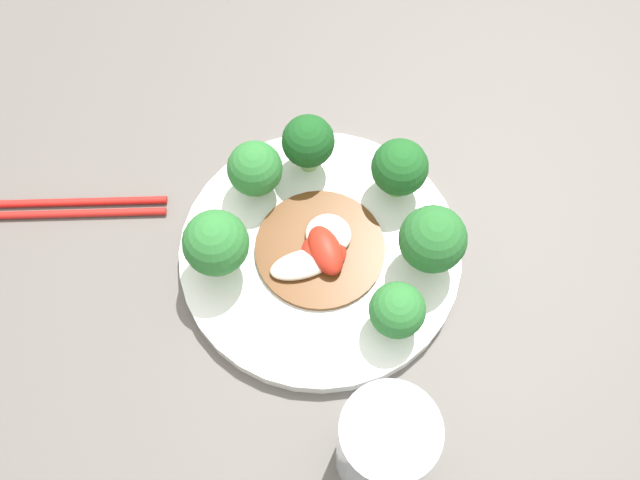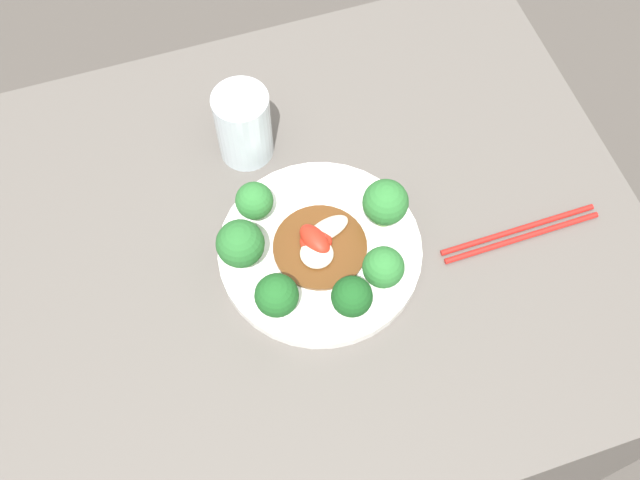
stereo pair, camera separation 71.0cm
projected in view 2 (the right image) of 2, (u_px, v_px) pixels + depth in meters
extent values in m
plane|color=#4C4742|center=(299.00, 405.00, 1.57)|extent=(8.00, 8.00, 0.00)
cube|color=#5B5651|center=(294.00, 346.00, 1.25)|extent=(0.89, 0.69, 0.74)
cylinder|color=white|center=(320.00, 251.00, 0.91)|extent=(0.25, 0.25, 0.02)
cylinder|color=#89B76B|center=(351.00, 307.00, 0.85)|extent=(0.02, 0.02, 0.02)
sphere|color=#19511E|center=(352.00, 297.00, 0.83)|extent=(0.05, 0.05, 0.05)
cylinder|color=#7AAD5B|center=(383.00, 216.00, 0.91)|extent=(0.02, 0.02, 0.02)
sphere|color=#2D7533|center=(385.00, 202.00, 0.88)|extent=(0.06, 0.06, 0.06)
cylinder|color=#7AAD5B|center=(256.00, 211.00, 0.92)|extent=(0.02, 0.02, 0.01)
sphere|color=#2D7533|center=(254.00, 201.00, 0.89)|extent=(0.05, 0.05, 0.05)
cylinder|color=#89B76B|center=(278.00, 305.00, 0.86)|extent=(0.02, 0.02, 0.02)
sphere|color=#1E5B23|center=(277.00, 295.00, 0.83)|extent=(0.05, 0.05, 0.05)
cylinder|color=#70A356|center=(243.00, 256.00, 0.88)|extent=(0.02, 0.02, 0.02)
sphere|color=#286B2D|center=(240.00, 244.00, 0.85)|extent=(0.06, 0.06, 0.06)
cylinder|color=#70A356|center=(382.00, 277.00, 0.87)|extent=(0.02, 0.02, 0.02)
sphere|color=#2D7533|center=(383.00, 267.00, 0.85)|extent=(0.05, 0.05, 0.05)
cylinder|color=#5B3314|center=(320.00, 247.00, 0.90)|extent=(0.11, 0.11, 0.00)
ellipsoid|color=silver|center=(317.00, 254.00, 0.89)|extent=(0.06, 0.06, 0.01)
ellipsoid|color=beige|center=(327.00, 229.00, 0.90)|extent=(0.06, 0.04, 0.01)
ellipsoid|color=red|center=(316.00, 241.00, 0.89)|extent=(0.05, 0.05, 0.01)
ellipsoid|color=red|center=(315.00, 240.00, 0.89)|extent=(0.04, 0.05, 0.02)
cylinder|color=silver|center=(243.00, 125.00, 0.94)|extent=(0.07, 0.07, 0.11)
cylinder|color=red|center=(518.00, 230.00, 0.92)|extent=(0.21, 0.01, 0.01)
cylinder|color=red|center=(522.00, 238.00, 0.92)|extent=(0.21, 0.01, 0.01)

